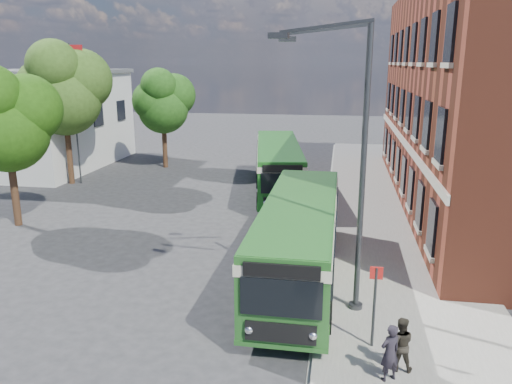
# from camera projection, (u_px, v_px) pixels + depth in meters

# --- Properties ---
(ground) EXTENTS (120.00, 120.00, 0.00)m
(ground) POSITION_uv_depth(u_px,v_px,m) (215.00, 275.00, 18.94)
(ground) COLOR #272729
(ground) RESTS_ON ground
(pavement) EXTENTS (6.00, 48.00, 0.15)m
(pavement) POSITION_uv_depth(u_px,v_px,m) (387.00, 220.00, 25.42)
(pavement) COLOR gray
(pavement) RESTS_ON ground
(kerb_line) EXTENTS (0.12, 48.00, 0.01)m
(kerb_line) POSITION_uv_depth(u_px,v_px,m) (326.00, 218.00, 25.93)
(kerb_line) COLOR beige
(kerb_line) RESTS_ON ground
(white_building) EXTENTS (9.40, 13.40, 7.30)m
(white_building) POSITION_uv_depth(u_px,v_px,m) (43.00, 119.00, 38.10)
(white_building) COLOR silver
(white_building) RESTS_ON ground
(flagpole) EXTENTS (0.95, 0.10, 9.00)m
(flagpole) POSITION_uv_depth(u_px,v_px,m) (75.00, 109.00, 32.11)
(flagpole) COLOR #313336
(flagpole) RESTS_ON ground
(street_lamp) EXTENTS (2.96, 2.38, 9.00)m
(street_lamp) POSITION_uv_depth(u_px,v_px,m) (351.00, 167.00, 15.04)
(street_lamp) COLOR #313336
(street_lamp) RESTS_ON ground
(bus_stop_sign) EXTENTS (0.35, 0.08, 2.52)m
(bus_stop_sign) POSITION_uv_depth(u_px,v_px,m) (375.00, 301.00, 13.64)
(bus_stop_sign) COLOR #313336
(bus_stop_sign) RESTS_ON ground
(bus_front) EXTENTS (2.66, 11.03, 3.02)m
(bus_front) POSITION_uv_depth(u_px,v_px,m) (299.00, 234.00, 18.08)
(bus_front) COLOR #235A20
(bus_front) RESTS_ON ground
(bus_rear) EXTENTS (4.43, 12.21, 3.02)m
(bus_rear) POSITION_uv_depth(u_px,v_px,m) (278.00, 163.00, 30.82)
(bus_rear) COLOR #1D621D
(bus_rear) RESTS_ON ground
(pedestrian_a) EXTENTS (0.66, 0.61, 1.52)m
(pedestrian_a) POSITION_uv_depth(u_px,v_px,m) (390.00, 353.00, 12.31)
(pedestrian_a) COLOR black
(pedestrian_a) RESTS_ON pavement
(pedestrian_b) EXTENTS (0.72, 0.56, 1.46)m
(pedestrian_b) POSITION_uv_depth(u_px,v_px,m) (400.00, 344.00, 12.75)
(pedestrian_b) COLOR black
(pedestrian_b) RESTS_ON pavement
(tree_left) EXTENTS (4.62, 4.39, 7.80)m
(tree_left) POSITION_uv_depth(u_px,v_px,m) (6.00, 118.00, 23.43)
(tree_left) COLOR #3A2615
(tree_left) RESTS_ON ground
(tree_mid) EXTENTS (5.48, 5.21, 9.26)m
(tree_mid) POSITION_uv_depth(u_px,v_px,m) (64.00, 88.00, 31.64)
(tree_mid) COLOR #3A2615
(tree_mid) RESTS_ON ground
(tree_right) EXTENTS (4.43, 4.21, 7.48)m
(tree_right) POSITION_uv_depth(u_px,v_px,m) (163.00, 101.00, 37.10)
(tree_right) COLOR #3A2615
(tree_right) RESTS_ON ground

